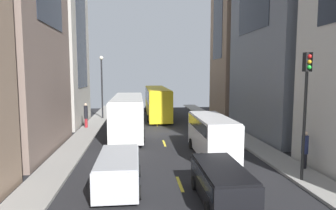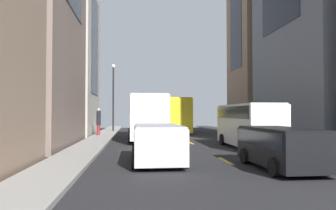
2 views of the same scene
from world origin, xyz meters
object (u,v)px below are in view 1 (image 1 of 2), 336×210
car_silver_0 (118,169)px  streetcar_yellow (157,99)px  delivery_van_white (212,133)px  pedestrian_crossing_near (86,115)px  traffic_light_near_corner (306,93)px  city_bus_white (128,112)px  car_black_1 (222,181)px  pedestrian_walking_far (305,149)px

car_silver_0 → streetcar_yellow: bearing=81.8°
delivery_van_white → pedestrian_crossing_near: bearing=133.6°
streetcar_yellow → traffic_light_near_corner: bearing=-76.4°
car_silver_0 → city_bus_white: bearing=89.7°
car_black_1 → traffic_light_near_corner: size_ratio=0.70×
city_bus_white → streetcar_yellow: bearing=72.9°
delivery_van_white → traffic_light_near_corner: bearing=-58.2°
delivery_van_white → car_black_1: bearing=-101.0°
delivery_van_white → car_black_1: (-1.33, -6.84, -0.62)m
streetcar_yellow → delivery_van_white: bearing=-82.4°
pedestrian_crossing_near → streetcar_yellow: bearing=-168.3°
pedestrian_walking_far → traffic_light_near_corner: size_ratio=0.33×
delivery_van_white → pedestrian_crossing_near: delivery_van_white is taller
car_silver_0 → car_black_1: 4.81m
city_bus_white → delivery_van_white: 9.46m
pedestrian_walking_far → delivery_van_white: bearing=-77.1°
delivery_van_white → car_black_1: delivery_van_white is taller
car_black_1 → pedestrian_walking_far: bearing=30.4°
streetcar_yellow → delivery_van_white: 18.36m
delivery_van_white → traffic_light_near_corner: traffic_light_near_corner is taller
pedestrian_walking_far → traffic_light_near_corner: 3.78m
traffic_light_near_corner → streetcar_yellow: bearing=103.6°
streetcar_yellow → traffic_light_near_corner: (5.64, -23.38, 2.32)m
city_bus_white → traffic_light_near_corner: (8.91, -12.74, 2.44)m
delivery_van_white → pedestrian_crossing_near: 14.22m
city_bus_white → delivery_van_white: city_bus_white is taller
car_silver_0 → traffic_light_near_corner: traffic_light_near_corner is taller
pedestrian_walking_far → pedestrian_crossing_near: bearing=-82.3°
pedestrian_crossing_near → car_silver_0: bearing=69.8°
car_silver_0 → pedestrian_crossing_near: size_ratio=1.90×
streetcar_yellow → car_black_1: size_ratio=3.27×
delivery_van_white → pedestrian_walking_far: 5.58m
city_bus_white → pedestrian_crossing_near: (-4.13, 2.74, -0.61)m
city_bus_white → pedestrian_walking_far: bearing=-47.9°
city_bus_white → delivery_van_white: size_ratio=1.78×
pedestrian_crossing_near → traffic_light_near_corner: traffic_light_near_corner is taller
pedestrian_crossing_near → traffic_light_near_corner: (13.04, -15.48, 3.05)m
pedestrian_crossing_near → traffic_light_near_corner: size_ratio=0.38×
car_silver_0 → pedestrian_walking_far: (10.08, 1.41, 0.32)m
traffic_light_near_corner → delivery_van_white: bearing=121.8°
car_black_1 → pedestrian_walking_far: 6.57m
city_bus_white → pedestrian_walking_far: (10.01, -11.07, -0.76)m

